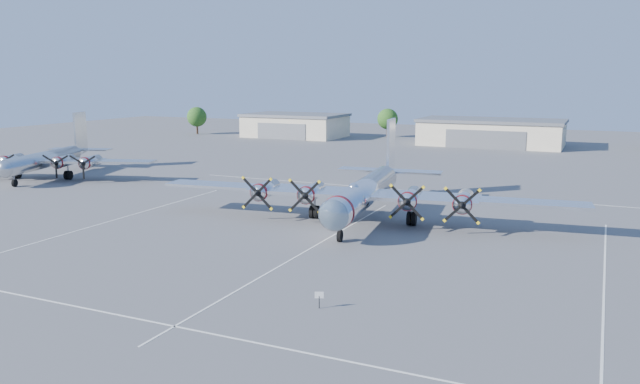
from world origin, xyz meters
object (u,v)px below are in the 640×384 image
at_px(bomber_west, 48,177).
at_px(hangar_west, 295,125).
at_px(main_bomber_b29, 366,218).
at_px(info_placard, 319,297).
at_px(tree_west, 388,119).
at_px(hangar_center, 491,132).
at_px(tree_far_west, 197,117).

bearing_deg(bomber_west, hangar_west, 69.53).
height_order(main_bomber_b29, info_placard, main_bomber_b29).
relative_size(main_bomber_b29, bomber_west, 1.27).
height_order(tree_west, info_placard, tree_west).
bearing_deg(main_bomber_b29, hangar_center, 83.12).
bearing_deg(bomber_west, info_placard, -45.11).
relative_size(tree_west, main_bomber_b29, 0.16).
distance_m(hangar_west, bomber_west, 68.39).
distance_m(tree_far_west, main_bomber_b29, 98.93).
xyz_separation_m(hangar_center, tree_far_west, (-70.00, -3.96, 1.51)).
xyz_separation_m(hangar_west, tree_far_west, (-25.00, -3.96, 1.51)).
relative_size(hangar_center, info_placard, 27.22).
bearing_deg(hangar_center, bomber_west, -125.85).
xyz_separation_m(hangar_west, tree_west, (20.00, 8.04, 1.51)).
height_order(tree_far_west, main_bomber_b29, tree_far_west).
relative_size(hangar_west, info_placard, 21.51).
bearing_deg(bomber_west, tree_west, 55.46).
height_order(main_bomber_b29, bomber_west, main_bomber_b29).
xyz_separation_m(hangar_center, tree_west, (-25.00, 8.04, 1.51)).
relative_size(tree_far_west, info_placard, 6.32).
xyz_separation_m(hangar_center, info_placard, (6.26, -98.02, -1.97)).
height_order(tree_far_west, info_placard, tree_far_west).
distance_m(hangar_center, main_bomber_b29, 73.61).
relative_size(hangar_west, bomber_west, 0.70).
bearing_deg(info_placard, tree_far_west, 105.56).
bearing_deg(hangar_west, bomber_west, -93.59).
bearing_deg(hangar_west, main_bomber_b29, -58.44).
relative_size(tree_west, info_placard, 6.32).
xyz_separation_m(tree_far_west, bomber_west, (20.72, -64.23, -4.22)).
distance_m(tree_far_west, bomber_west, 67.62).
xyz_separation_m(bomber_west, info_placard, (55.54, -29.83, 0.74)).
height_order(hangar_center, tree_far_west, tree_far_west).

